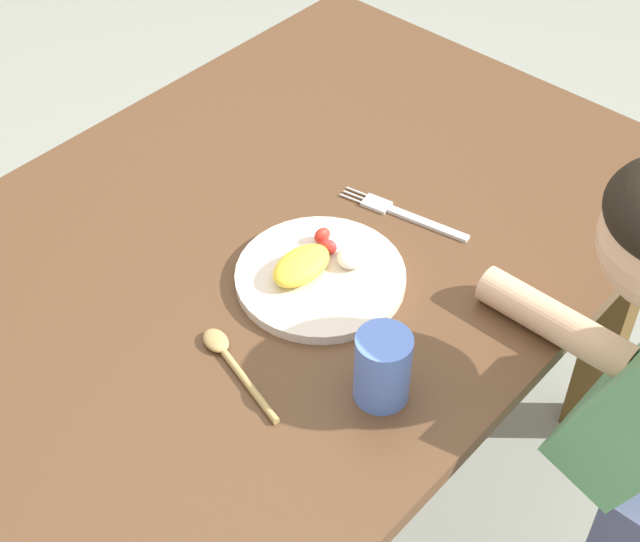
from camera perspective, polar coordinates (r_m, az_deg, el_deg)
ground_plane at (r=2.03m, az=-1.62°, el=-12.86°), size 8.00×8.00×0.00m
dining_table at (r=1.56m, az=-2.06°, el=-0.89°), size 1.28×0.90×0.72m
plate at (r=1.40m, az=-0.06°, el=-0.15°), size 0.25×0.25×0.05m
fork at (r=1.52m, az=5.06°, el=3.42°), size 0.06×0.22×0.01m
spoon at (r=1.30m, az=-5.50°, el=-5.24°), size 0.07×0.19×0.01m
drinking_cup at (r=1.23m, az=3.79°, el=-5.81°), size 0.07×0.07×0.11m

